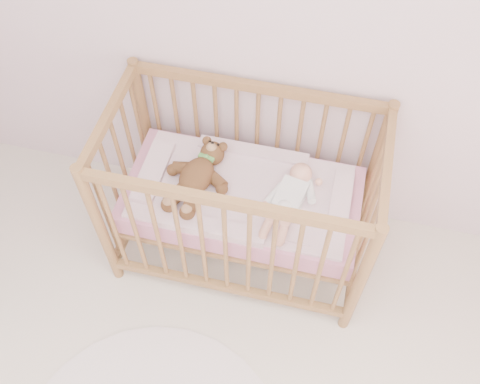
% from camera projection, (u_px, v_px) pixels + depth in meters
% --- Properties ---
extents(wall_back, '(4.00, 0.02, 2.70)m').
position_uv_depth(wall_back, '(277.00, 15.00, 2.32)').
color(wall_back, silver).
rests_on(wall_back, floor).
extents(crib, '(1.36, 0.76, 1.00)m').
position_uv_depth(crib, '(242.00, 198.00, 2.80)').
color(crib, '#9F7743').
rests_on(crib, floor).
extents(mattress, '(1.22, 0.62, 0.13)m').
position_uv_depth(mattress, '(242.00, 199.00, 2.81)').
color(mattress, pink).
rests_on(mattress, crib).
extents(blanket, '(1.10, 0.58, 0.06)m').
position_uv_depth(blanket, '(242.00, 191.00, 2.75)').
color(blanket, pink).
rests_on(blanket, mattress).
extents(baby, '(0.34, 0.55, 0.12)m').
position_uv_depth(baby, '(290.00, 195.00, 2.64)').
color(baby, white).
rests_on(baby, blanket).
extents(teddy_bear, '(0.46, 0.57, 0.14)m').
position_uv_depth(teddy_bear, '(197.00, 176.00, 2.70)').
color(teddy_bear, brown).
rests_on(teddy_bear, blanket).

